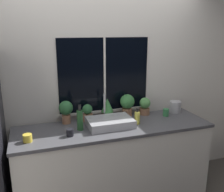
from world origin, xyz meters
name	(u,v)px	position (x,y,z in m)	size (l,w,h in m)	color
wall_back	(104,83)	(0.00, 0.71, 1.35)	(8.00, 0.09, 2.70)	silver
wall_right	(205,67)	(2.13, 1.50, 1.35)	(0.06, 7.00, 2.70)	silver
counter	(114,163)	(0.00, 0.32, 0.47)	(2.22, 0.66, 0.94)	white
sink	(110,122)	(-0.05, 0.33, 0.98)	(0.50, 0.40, 0.33)	#ADADB2
potted_plant_far_left	(66,110)	(-0.50, 0.57, 1.10)	(0.16, 0.16, 0.27)	#9E6B4C
potted_plant_left	(87,113)	(-0.25, 0.57, 1.04)	(0.12, 0.12, 0.20)	#9E6B4C
potted_plant_center	(108,108)	(0.00, 0.57, 1.08)	(0.15, 0.15, 0.25)	#9E6B4C
potted_plant_right	(127,104)	(0.26, 0.57, 1.10)	(0.18, 0.18, 0.28)	#9E6B4C
potted_plant_far_right	(145,106)	(0.50, 0.57, 1.05)	(0.14, 0.14, 0.22)	#9E6B4C
soap_bottle	(137,118)	(0.27, 0.29, 1.01)	(0.06, 0.06, 0.18)	#DBD14C
bottle_tall	(80,120)	(-0.39, 0.32, 1.06)	(0.07, 0.07, 0.28)	#235128
mug_yellow	(28,138)	(-0.93, 0.19, 0.98)	(0.09, 0.09, 0.08)	gold
mug_green	(166,112)	(0.73, 0.43, 0.98)	(0.07, 0.07, 0.09)	#38844C
mug_black	(70,133)	(-0.52, 0.20, 0.98)	(0.07, 0.07, 0.08)	black
kettle	(175,106)	(0.92, 0.52, 1.02)	(0.15, 0.15, 0.16)	#B2B2B7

